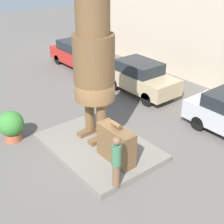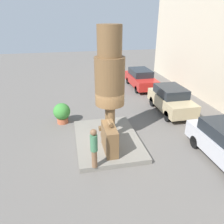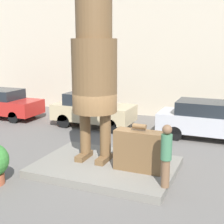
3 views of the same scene
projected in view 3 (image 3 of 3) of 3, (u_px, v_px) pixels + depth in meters
The scene contains 9 objects.
ground_plane at pixel (106, 170), 10.25m from camera, with size 60.00×60.00×0.00m, color #605B56.
pedestal at pixel (106, 167), 10.23m from camera, with size 4.46×3.17×0.24m.
building_backdrop at pixel (168, 49), 17.07m from camera, with size 28.00×0.60×7.52m.
statue_figure at pixel (94, 65), 9.93m from camera, with size 1.46×1.46×5.40m.
giant_suitcase at pixel (139, 150), 9.54m from camera, with size 1.51×0.52×1.48m.
tourist at pixel (166, 153), 8.33m from camera, with size 0.30×0.30×1.76m.
parked_car_red at pixel (2, 103), 17.38m from camera, with size 4.34×1.77×1.59m.
parked_car_tan at pixel (93, 109), 15.49m from camera, with size 4.02×1.77×1.69m.
parked_car_silver at pixel (210, 120), 13.43m from camera, with size 4.51×1.75×1.65m.
Camera 3 is at (3.89, -8.78, 4.07)m, focal length 50.00 mm.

